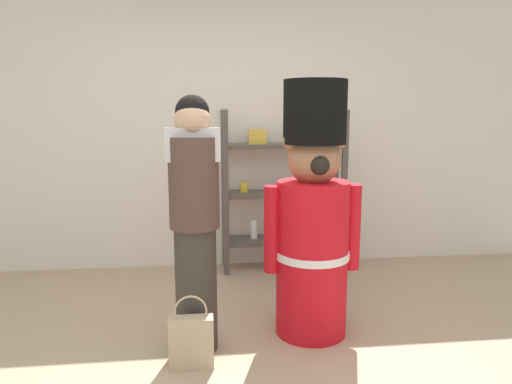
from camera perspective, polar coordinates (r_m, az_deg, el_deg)
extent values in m
cube|color=silver|center=(4.57, -3.70, 7.23)|extent=(6.40, 0.12, 2.60)
cube|color=#4C4742|center=(4.26, -3.70, -0.30)|extent=(0.05, 0.05, 1.52)
cube|color=#4C4742|center=(4.45, 10.63, -0.01)|extent=(0.05, 0.05, 1.52)
cube|color=#4C4742|center=(4.55, -3.88, 0.36)|extent=(0.05, 0.05, 1.52)
cube|color=#4C4742|center=(4.73, 9.57, 0.61)|extent=(0.05, 0.05, 1.52)
cube|color=#4C4742|center=(4.57, 3.23, -5.83)|extent=(1.10, 0.30, 0.04)
cube|color=#4C4742|center=(4.47, 3.28, -0.20)|extent=(1.10, 0.30, 0.04)
cube|color=#4C4742|center=(4.41, 3.34, 5.63)|extent=(1.10, 0.30, 0.04)
cylinder|color=yellow|center=(4.44, -1.45, 0.62)|extent=(0.08, 0.08, 0.09)
cylinder|color=green|center=(4.47, 3.27, 0.70)|extent=(0.10, 0.10, 0.10)
cylinder|color=blue|center=(4.51, 7.96, 0.72)|extent=(0.07, 0.07, 0.10)
cylinder|color=silver|center=(4.52, -0.25, -4.50)|extent=(0.07, 0.07, 0.19)
cylinder|color=#596B33|center=(4.61, 6.59, -4.28)|extent=(0.07, 0.07, 0.19)
cube|color=gold|center=(4.37, 0.13, 6.75)|extent=(0.16, 0.13, 0.13)
cube|color=#B21E2D|center=(4.46, 6.52, 6.85)|extent=(0.12, 0.10, 0.15)
cylinder|color=red|center=(3.21, 6.81, -8.03)|extent=(0.48, 0.48, 1.05)
cylinder|color=white|center=(3.20, 6.83, -7.42)|extent=(0.50, 0.50, 0.05)
sphere|color=#A16D4D|center=(3.07, 7.07, 4.04)|extent=(0.35, 0.35, 0.35)
sphere|color=#A16D4D|center=(3.03, 4.37, 6.17)|extent=(0.12, 0.12, 0.12)
sphere|color=#A16D4D|center=(3.10, 9.80, 6.13)|extent=(0.12, 0.12, 0.12)
cylinder|color=black|center=(3.06, 7.19, 9.62)|extent=(0.41, 0.41, 0.41)
cylinder|color=red|center=(3.10, 1.97, -4.55)|extent=(0.11, 0.11, 0.58)
cylinder|color=red|center=(3.22, 11.62, -4.19)|extent=(0.11, 0.11, 0.58)
sphere|color=black|center=(2.92, 7.78, 3.22)|extent=(0.12, 0.12, 0.12)
cylinder|color=#38332D|center=(3.04, -7.27, -11.59)|extent=(0.26, 0.26, 0.80)
cylinder|color=#4C382D|center=(2.86, -7.57, 1.12)|extent=(0.31, 0.31, 0.55)
sphere|color=tan|center=(2.83, -7.74, 8.63)|extent=(0.22, 0.22, 0.22)
cube|color=silver|center=(2.78, -7.70, 5.69)|extent=(0.32, 0.04, 0.20)
sphere|color=black|center=(2.85, -7.75, 9.61)|extent=(0.20, 0.20, 0.20)
cube|color=#C1AD89|center=(2.94, -7.86, -17.66)|extent=(0.26, 0.10, 0.31)
torus|color=#C1AD89|center=(2.85, -7.95, -14.17)|extent=(0.20, 0.01, 0.20)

